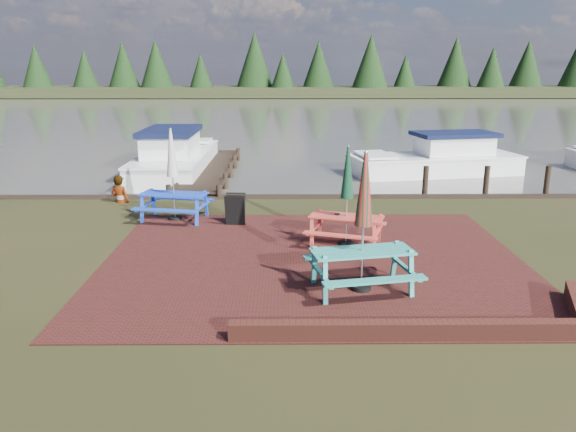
% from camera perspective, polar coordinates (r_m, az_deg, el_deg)
% --- Properties ---
extents(ground, '(120.00, 120.00, 0.00)m').
position_cam_1_polar(ground, '(11.24, 2.88, -6.28)').
color(ground, black).
rests_on(ground, ground).
extents(paving, '(9.00, 7.50, 0.02)m').
position_cam_1_polar(paving, '(12.17, 2.61, -4.51)').
color(paving, '#3B1712').
rests_on(paving, ground).
extents(brick_wall, '(6.21, 1.79, 0.30)m').
position_cam_1_polar(brick_wall, '(9.38, 17.22, -10.54)').
color(brick_wall, '#4C1E16').
rests_on(brick_wall, ground).
extents(water, '(120.00, 60.00, 0.02)m').
position_cam_1_polar(water, '(47.62, 0.28, 10.29)').
color(water, '#49483F').
rests_on(water, ground).
extents(far_treeline, '(120.00, 10.00, 8.10)m').
position_cam_1_polar(far_treeline, '(76.45, -0.03, 14.62)').
color(far_treeline, black).
rests_on(far_treeline, ground).
extents(picnic_table_teal, '(2.16, 2.00, 2.61)m').
position_cam_1_polar(picnic_table_teal, '(10.41, 7.59, -2.85)').
color(picnic_table_teal, teal).
rests_on(picnic_table_teal, ground).
extents(picnic_table_red, '(2.07, 1.95, 2.33)m').
position_cam_1_polar(picnic_table_red, '(13.02, 5.97, 0.46)').
color(picnic_table_red, '#D34336').
rests_on(picnic_table_red, ground).
extents(picnic_table_blue, '(2.04, 1.89, 2.46)m').
position_cam_1_polar(picnic_table_blue, '(15.38, -11.56, 2.70)').
color(picnic_table_blue, blue).
rests_on(picnic_table_blue, ground).
extents(chalkboard, '(0.53, 0.52, 0.83)m').
position_cam_1_polar(chalkboard, '(14.76, -5.39, 0.68)').
color(chalkboard, black).
rests_on(chalkboard, ground).
extents(jetty, '(1.76, 9.08, 1.00)m').
position_cam_1_polar(jetty, '(22.26, -7.87, 4.74)').
color(jetty, black).
rests_on(jetty, ground).
extents(boat_jetty, '(2.54, 7.29, 2.11)m').
position_cam_1_polar(boat_jetty, '(22.82, -11.36, 5.64)').
color(boat_jetty, white).
rests_on(boat_jetty, ground).
extents(boat_near, '(7.06, 3.53, 1.82)m').
position_cam_1_polar(boat_near, '(23.40, 15.00, 5.45)').
color(boat_near, white).
rests_on(boat_near, ground).
extents(person, '(0.70, 0.57, 1.67)m').
position_cam_1_polar(person, '(17.78, -16.85, 3.94)').
color(person, gray).
rests_on(person, ground).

